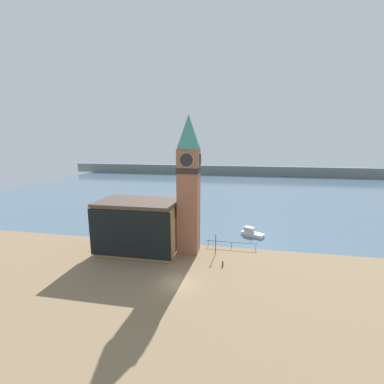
# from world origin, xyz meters

# --- Properties ---
(ground_plane) EXTENTS (160.00, 160.00, 0.00)m
(ground_plane) POSITION_xyz_m (0.00, 0.00, 0.00)
(ground_plane) COLOR #846B4C
(water) EXTENTS (160.00, 120.00, 0.00)m
(water) POSITION_xyz_m (0.00, 72.88, -0.00)
(water) COLOR slate
(water) RESTS_ON ground_plane
(far_shoreline) EXTENTS (180.00, 3.00, 5.00)m
(far_shoreline) POSITION_xyz_m (0.00, 112.88, 2.50)
(far_shoreline) COLOR slate
(far_shoreline) RESTS_ON water
(pier_railing) EXTENTS (8.79, 0.08, 1.09)m
(pier_railing) POSITION_xyz_m (6.58, 12.63, 0.94)
(pier_railing) COLOR #232328
(pier_railing) RESTS_ON ground_plane
(clock_tower) EXTENTS (3.80, 3.80, 22.23)m
(clock_tower) POSITION_xyz_m (-0.47, 10.00, 11.82)
(clock_tower) COLOR #935B42
(clock_tower) RESTS_ON ground_plane
(pier_building) EXTENTS (13.14, 8.00, 8.64)m
(pier_building) POSITION_xyz_m (-8.78, 8.70, 4.34)
(pier_building) COLOR #A88451
(pier_building) RESTS_ON ground_plane
(boat_near) EXTENTS (4.52, 3.47, 1.63)m
(boat_near) POSITION_xyz_m (10.22, 19.29, 0.58)
(boat_near) COLOR silver
(boat_near) RESTS_ON water
(mooring_bollard_near) EXTENTS (0.27, 0.27, 0.73)m
(mooring_bollard_near) POSITION_xyz_m (5.49, 5.74, 0.40)
(mooring_bollard_near) COLOR brown
(mooring_bollard_near) RESTS_ON ground_plane
(lamp_post) EXTENTS (0.32, 0.32, 3.73)m
(lamp_post) POSITION_xyz_m (4.06, 9.56, 2.63)
(lamp_post) COLOR black
(lamp_post) RESTS_ON ground_plane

